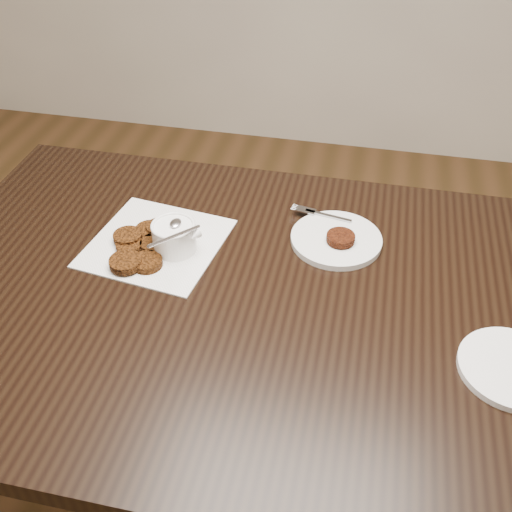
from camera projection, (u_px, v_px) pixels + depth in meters
The scene contains 7 objects.
floor at pixel (273, 509), 1.59m from camera, with size 4.00×4.00×0.00m, color brown.
table at pixel (261, 416), 1.38m from camera, with size 1.40×0.90×0.75m, color black.
napkin at pixel (157, 243), 1.26m from camera, with size 0.26×0.26×0.00m, color white.
sauce_ramekin at pixel (173, 224), 1.20m from camera, with size 0.12×0.12×0.12m, color white, non-canonical shape.
patty_cluster at pixel (140, 244), 1.24m from camera, with size 0.20×0.20×0.02m, color #622E0D, non-canonical shape.
plate_with_patty at pixel (336, 237), 1.26m from camera, with size 0.19×0.19×0.03m, color silver, non-canonical shape.
plate_empty at pixel (512, 368), 1.00m from camera, with size 0.18×0.18×0.01m, color white.
Camera 1 is at (0.12, -0.79, 1.54)m, focal length 42.09 mm.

